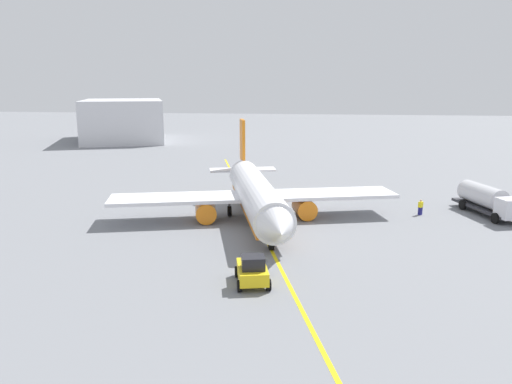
# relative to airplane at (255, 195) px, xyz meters

# --- Properties ---
(ground_plane) EXTENTS (400.00, 400.00, 0.00)m
(ground_plane) POSITION_rel_airplane_xyz_m (0.48, 0.14, -2.62)
(ground_plane) COLOR slate
(airplane) EXTENTS (29.59, 30.11, 9.60)m
(airplane) POSITION_rel_airplane_xyz_m (0.00, 0.00, 0.00)
(airplane) COLOR white
(airplane) RESTS_ON ground
(fuel_tanker) EXTENTS (9.83, 5.24, 3.15)m
(fuel_tanker) POSITION_rel_airplane_xyz_m (-5.21, 24.60, -0.90)
(fuel_tanker) COLOR #2D2D33
(fuel_tanker) RESTS_ON ground
(pushback_tug) EXTENTS (3.98, 3.06, 2.20)m
(pushback_tug) POSITION_rel_airplane_xyz_m (17.11, 2.34, -1.61)
(pushback_tug) COLOR yellow
(pushback_tug) RESTS_ON ground
(refueling_worker) EXTENTS (0.63, 0.59, 1.71)m
(refueling_worker) POSITION_rel_airplane_xyz_m (-4.24, 17.46, -1.80)
(refueling_worker) COLOR navy
(refueling_worker) RESTS_ON ground
(safety_cone_nose) EXTENTS (0.56, 0.56, 0.62)m
(safety_cone_nose) POSITION_rel_airplane_xyz_m (12.86, 0.87, -2.31)
(safety_cone_nose) COLOR #F2590F
(safety_cone_nose) RESTS_ON ground
(distant_hangar) EXTENTS (33.83, 28.27, 10.33)m
(distant_hangar) POSITION_rel_airplane_xyz_m (-70.89, -44.90, 2.54)
(distant_hangar) COLOR silver
(distant_hangar) RESTS_ON ground
(taxi_line_marking) EXTENTS (83.64, 24.51, 0.01)m
(taxi_line_marking) POSITION_rel_airplane_xyz_m (0.48, 0.14, -2.61)
(taxi_line_marking) COLOR yellow
(taxi_line_marking) RESTS_ON ground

